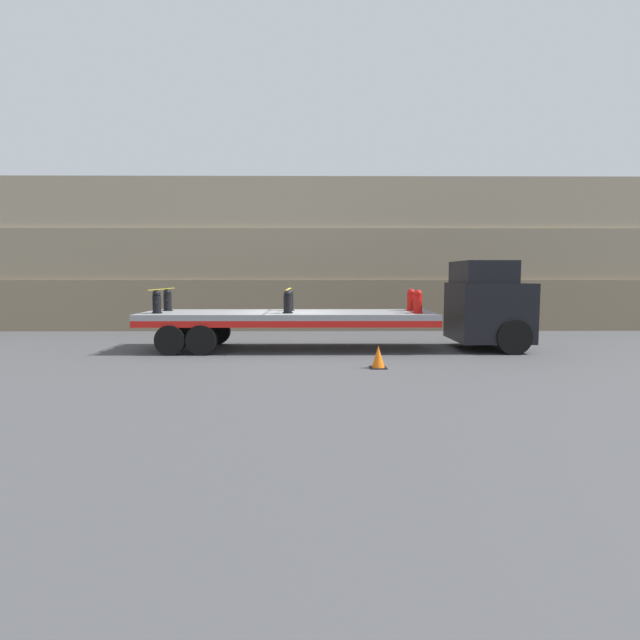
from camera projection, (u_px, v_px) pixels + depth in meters
name	position (u px, v px, depth m)	size (l,w,h in m)	color
ground_plane	(289.00, 349.00, 16.35)	(120.00, 120.00, 0.00)	#474749
rock_cliff	(297.00, 255.00, 23.01)	(60.00, 3.30, 6.67)	#84755B
truck_cab	(490.00, 305.00, 16.28)	(2.28, 2.62, 2.88)	black
flatbed_trailer	(272.00, 319.00, 16.26)	(9.40, 2.67, 1.23)	gray
fire_hydrant_black_near_0	(157.00, 302.00, 15.61)	(0.33, 0.49, 0.74)	black
fire_hydrant_black_far_0	(168.00, 300.00, 16.74)	(0.33, 0.49, 0.74)	black
fire_hydrant_black_near_1	(288.00, 302.00, 15.65)	(0.33, 0.49, 0.74)	black
fire_hydrant_black_far_1	(290.00, 300.00, 16.78)	(0.33, 0.49, 0.74)	black
fire_hydrant_red_near_2	(418.00, 302.00, 15.68)	(0.33, 0.49, 0.74)	red
fire_hydrant_red_far_2	(411.00, 300.00, 16.81)	(0.33, 0.49, 0.74)	red
cargo_strap_rear	(162.00, 289.00, 16.14)	(0.05, 2.78, 0.01)	yellow
cargo_strap_middle	(289.00, 289.00, 16.18)	(0.05, 2.78, 0.01)	yellow
traffic_cone	(378.00, 357.00, 13.00)	(0.44, 0.44, 0.59)	black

